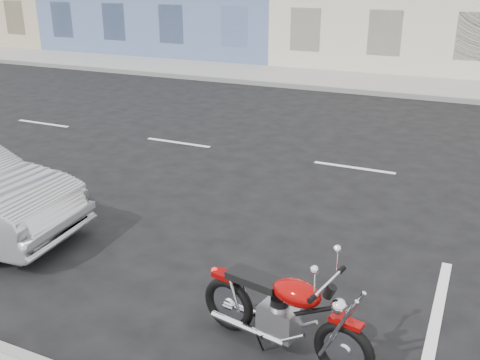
# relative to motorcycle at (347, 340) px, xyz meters

# --- Properties ---
(ground) EXTENTS (120.00, 120.00, 0.00)m
(ground) POSITION_rel_motorcycle_xyz_m (0.68, 5.85, -0.44)
(ground) COLOR black
(ground) RESTS_ON ground
(sidewalk_far) EXTENTS (80.00, 3.40, 0.15)m
(sidewalk_far) POSITION_rel_motorcycle_xyz_m (-4.32, 14.55, -0.36)
(sidewalk_far) COLOR gray
(sidewalk_far) RESTS_ON ground
(curb_far) EXTENTS (80.00, 0.12, 0.16)m
(curb_far) POSITION_rel_motorcycle_xyz_m (-4.32, 12.85, -0.36)
(curb_far) COLOR gray
(curb_far) RESTS_ON ground
(motorcycle) EXTENTS (1.90, 0.68, 0.96)m
(motorcycle) POSITION_rel_motorcycle_xyz_m (0.00, 0.00, 0.00)
(motorcycle) COLOR black
(motorcycle) RESTS_ON ground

